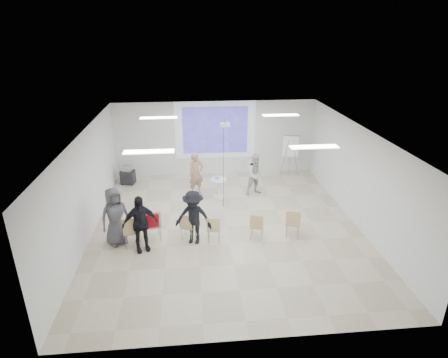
{
  "coord_description": "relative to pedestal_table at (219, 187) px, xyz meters",
  "views": [
    {
      "loc": [
        -1.03,
        -10.02,
        5.73
      ],
      "look_at": [
        0.0,
        0.8,
        1.25
      ],
      "focal_mm": 30.0,
      "sensor_mm": 36.0,
      "label": 1
    }
  ],
  "objects": [
    {
      "name": "chair_center",
      "position": [
        -0.39,
        -2.97,
        0.07
      ],
      "size": [
        0.42,
        0.44,
        0.8
      ],
      "rotation": [
        0.0,
        0.0,
        -0.12
      ],
      "color": "tan",
      "rests_on": "floor"
    },
    {
      "name": "wall_left",
      "position": [
        -3.99,
        -2.12,
        1.1
      ],
      "size": [
        0.1,
        9.0,
        3.0
      ],
      "primitive_type": "cube",
      "color": "silver",
      "rests_on": "floor"
    },
    {
      "name": "red_jacket",
      "position": [
        -2.11,
        -2.87,
        0.32
      ],
      "size": [
        0.41,
        0.17,
        0.39
      ],
      "primitive_type": "cube",
      "rotation": [
        0.0,
        0.0,
        0.21
      ],
      "color": "maroon",
      "rests_on": "chair_left_mid"
    },
    {
      "name": "flipchart_easel",
      "position": [
        3.03,
        1.83,
        0.87
      ],
      "size": [
        0.73,
        0.57,
        1.72
      ],
      "rotation": [
        0.0,
        0.0,
        -0.23
      ],
      "color": "#969A9E",
      "rests_on": "floor"
    },
    {
      "name": "controller_right",
      "position": [
        1.19,
        0.45,
        0.74
      ],
      "size": [
        0.07,
        0.13,
        0.04
      ],
      "primitive_type": "cube",
      "rotation": [
        0.0,
        0.0,
        0.25
      ],
      "color": "white",
      "rests_on": "player_right"
    },
    {
      "name": "chair_left_mid",
      "position": [
        -2.09,
        -2.73,
        0.16
      ],
      "size": [
        0.53,
        0.56,
        0.95
      ],
      "rotation": [
        0.0,
        0.0,
        0.21
      ],
      "color": "tan",
      "rests_on": "floor"
    },
    {
      "name": "chair_right_inner",
      "position": [
        0.85,
        -2.92,
        0.07
      ],
      "size": [
        0.48,
        0.5,
        0.8
      ],
      "rotation": [
        0.0,
        0.0,
        -0.34
      ],
      "color": "tan",
      "rests_on": "floor"
    },
    {
      "name": "floor",
      "position": [
        0.06,
        -2.12,
        -0.45
      ],
      "size": [
        8.0,
        9.0,
        0.1
      ],
      "primitive_type": "cube",
      "color": "beige",
      "rests_on": "ground"
    },
    {
      "name": "player_right",
      "position": [
        1.37,
        0.2,
        0.44
      ],
      "size": [
        0.95,
        0.83,
        1.68
      ],
      "primitive_type": "imported",
      "rotation": [
        0.0,
        0.0,
        0.25
      ],
      "color": "silver",
      "rests_on": "floor"
    },
    {
      "name": "audience_outer",
      "position": [
        -3.1,
        -2.75,
        0.54
      ],
      "size": [
        1.1,
        1.01,
        1.89
      ],
      "primitive_type": "imported",
      "rotation": [
        0.0,
        0.0,
        0.57
      ],
      "color": "#555459",
      "rests_on": "floor"
    },
    {
      "name": "fluor_panel_nw",
      "position": [
        -1.94,
        -0.12,
        2.57
      ],
      "size": [
        1.2,
        0.3,
        0.02
      ],
      "primitive_type": "cube",
      "color": "white",
      "rests_on": "ceiling"
    },
    {
      "name": "wall_back",
      "position": [
        0.06,
        2.43,
        1.1
      ],
      "size": [
        8.0,
        0.1,
        3.0
      ],
      "primitive_type": "cube",
      "color": "silver",
      "rests_on": "floor"
    },
    {
      "name": "audience_mid",
      "position": [
        -0.94,
        -2.94,
        0.5
      ],
      "size": [
        1.29,
        0.92,
        1.8
      ],
      "primitive_type": "imported",
      "rotation": [
        0.0,
        0.0,
        -0.27
      ],
      "color": "black",
      "rests_on": "floor"
    },
    {
      "name": "projection_image",
      "position": [
        0.06,
        2.35,
        1.45
      ],
      "size": [
        2.6,
        0.01,
        1.9
      ],
      "primitive_type": "cube",
      "color": "#3B35B7",
      "rests_on": "wall_back"
    },
    {
      "name": "fluor_panel_sw",
      "position": [
        -1.94,
        -3.62,
        2.57
      ],
      "size": [
        1.2,
        0.3,
        0.02
      ],
      "primitive_type": "cube",
      "color": "white",
      "rests_on": "ceiling"
    },
    {
      "name": "fluor_panel_se",
      "position": [
        2.06,
        -3.62,
        2.57
      ],
      "size": [
        1.2,
        0.3,
        0.02
      ],
      "primitive_type": "cube",
      "color": "white",
      "rests_on": "ceiling"
    },
    {
      "name": "laptop",
      "position": [
        -1.1,
        -2.68,
        0.03
      ],
      "size": [
        0.36,
        0.31,
        0.02
      ],
      "primitive_type": "imported",
      "rotation": [
        0.0,
        0.0,
        2.75
      ],
      "color": "black",
      "rests_on": "chair_left_inner"
    },
    {
      "name": "player_left",
      "position": [
        -0.78,
        0.35,
        0.5
      ],
      "size": [
        0.79,
        0.69,
        1.8
      ],
      "primitive_type": "imported",
      "rotation": [
        0.0,
        0.0,
        0.48
      ],
      "color": "tan",
      "rests_on": "floor"
    },
    {
      "name": "controller_left",
      "position": [
        -0.6,
        0.6,
        0.78
      ],
      "size": [
        0.09,
        0.13,
        0.04
      ],
      "primitive_type": "cube",
      "rotation": [
        0.0,
        0.0,
        0.48
      ],
      "color": "silver",
      "rests_on": "player_left"
    },
    {
      "name": "chair_left_inner",
      "position": [
        -1.12,
        -2.76,
        0.08
      ],
      "size": [
        0.5,
        0.52,
        0.81
      ],
      "rotation": [
        0.0,
        0.0,
        -0.39
      ],
      "color": "tan",
      "rests_on": "floor"
    },
    {
      "name": "projection_halo",
      "position": [
        0.06,
        2.36,
        1.45
      ],
      "size": [
        3.2,
        0.01,
        2.3
      ],
      "primitive_type": "cube",
      "color": "silver",
      "rests_on": "wall_back"
    },
    {
      "name": "wall_right",
      "position": [
        4.11,
        -2.12,
        1.1
      ],
      "size": [
        0.1,
        9.0,
        3.0
      ],
      "primitive_type": "cube",
      "color": "silver",
      "rests_on": "floor"
    },
    {
      "name": "ceiling_projector",
      "position": [
        0.16,
        -0.63,
        2.29
      ],
      "size": [
        0.3,
        0.25,
        3.0
      ],
      "color": "white",
      "rests_on": "ceiling"
    },
    {
      "name": "av_cart",
      "position": [
        -3.41,
        1.58,
        -0.05
      ],
      "size": [
        0.57,
        0.49,
        0.76
      ],
      "rotation": [
        0.0,
        0.0,
        -0.19
      ],
      "color": "black",
      "rests_on": "floor"
    },
    {
      "name": "ceiling",
      "position": [
        0.06,
        -2.12,
        2.65
      ],
      "size": [
        8.0,
        9.0,
        0.1
      ],
      "primitive_type": "cube",
      "color": "white",
      "rests_on": "wall_back"
    },
    {
      "name": "chair_right_far",
      "position": [
        1.9,
        -2.92,
        0.11
      ],
      "size": [
        0.52,
        0.54,
        0.87
      ],
      "rotation": [
        0.0,
        0.0,
        -0.3
      ],
      "color": "tan",
      "rests_on": "floor"
    },
    {
      "name": "pedestal_table",
      "position": [
        0.0,
        0.0,
        0.0
      ],
      "size": [
        0.72,
        0.72,
        0.72
      ],
      "rotation": [
        0.0,
        0.0,
        -0.29
      ],
      "color": "white",
      "rests_on": "floor"
    },
    {
      "name": "fluor_panel_ne",
      "position": [
        2.06,
        -0.12,
        2.57
      ],
      "size": [
        1.2,
        0.3,
        0.02
      ],
      "primitive_type": "cube",
      "color": "white",
      "rests_on": "ceiling"
    },
    {
      "name": "chair_far_left",
      "position": [
        -2.63,
        -3.03,
        0.16
      ],
      "size": [
        0.49,
        0.52,
        0.95
      ],
      "rotation": [
        0.0,
        0.0,
        0.09
      ],
      "color": "tan",
      "rests_on": "floor"
    },
    {
      "name": "audience_left",
      "position": [
        -2.38,
        -3.19,
        0.53
      ],
      "size": [
        1.24,
        0.98,
        1.86
      ],
      "primitive_type": "imported",
      "rotation": [
        0.0,
        0.0,
        0.35
      ],
      "color": "black",
      "rests_on": "floor"
    }
  ]
}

